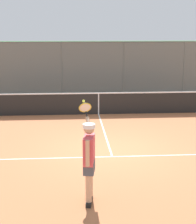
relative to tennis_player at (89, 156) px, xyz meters
The scene contains 5 objects.
ground_plane 3.59m from the tennis_player, 103.67° to the right, with size 60.00×60.00×0.00m, color #B76B42.
court_line_markings 2.77m from the tennis_player, 108.40° to the right, with size 8.78×9.92×0.01m.
fence_backdrop 13.18m from the tennis_player, 93.53° to the right, with size 19.89×1.37×3.00m.
tennis_net 8.29m from the tennis_player, 95.63° to the right, with size 11.29×0.09×1.07m.
tennis_player is the anchor object (origin of this frame).
Camera 1 is at (1.14, 10.52, 3.66)m, focal length 58.03 mm.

